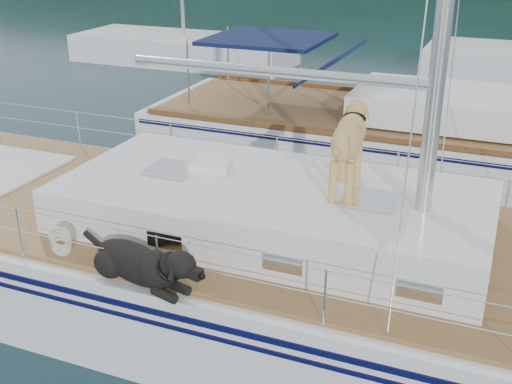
% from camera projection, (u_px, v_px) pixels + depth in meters
% --- Properties ---
extents(ground, '(120.00, 120.00, 0.00)m').
position_uv_depth(ground, '(217.00, 299.00, 8.79)').
color(ground, black).
rests_on(ground, ground).
extents(main_sailboat, '(12.00, 4.05, 14.01)m').
position_uv_depth(main_sailboat, '(222.00, 257.00, 8.48)').
color(main_sailboat, silver).
rests_on(main_sailboat, ground).
extents(neighbor_sailboat, '(11.00, 3.50, 13.30)m').
position_uv_depth(neighbor_sailboat, '(419.00, 143.00, 13.03)').
color(neighbor_sailboat, silver).
rests_on(neighbor_sailboat, ground).
extents(bg_boat_west, '(8.00, 3.00, 11.65)m').
position_uv_depth(bg_boat_west, '(184.00, 50.00, 23.34)').
color(bg_boat_west, silver).
rests_on(bg_boat_west, ground).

